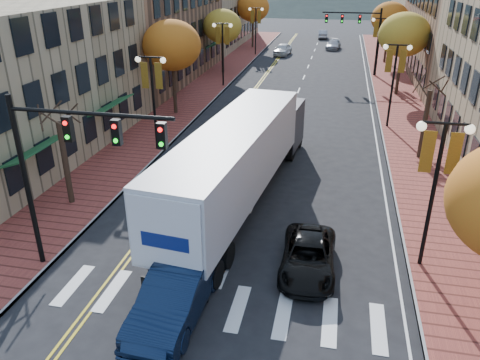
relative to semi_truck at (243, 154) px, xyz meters
The scene contains 27 objects.
ground 10.59m from the semi_truck, 86.53° to the right, with size 200.00×200.00×0.00m, color black.
sidewalk_left 23.90m from the semi_truck, 110.64° to the left, with size 4.00×85.00×0.15m, color brown.
sidewalk_right 24.36m from the semi_truck, 66.61° to the left, with size 4.00×85.00×0.15m, color brown.
building_left_mid 30.65m from the semi_truck, 122.46° to the left, with size 12.00×24.00×11.00m, color brown.
building_left_far 53.37m from the semi_truck, 107.89° to the left, with size 12.00×26.00×9.50m, color #9E8966.
building_right_far 57.12m from the semi_truck, 70.41° to the left, with size 15.00×20.00×11.00m, color #9E8966.
tree_left_a 8.68m from the semi_truck, 164.92° to the right, with size 0.28×0.28×4.20m.
tree_left_b 16.35m from the semi_truck, 121.37° to the left, with size 4.48×4.48×7.21m.
tree_left_c 31.00m from the semi_truck, 105.73° to the left, with size 4.16×4.16×6.69m.
tree_left_d 48.57m from the semi_truck, 99.95° to the left, with size 4.61×4.61×7.42m.
tree_right_b 12.35m from the semi_truck, 38.82° to the left, with size 0.28×0.28×4.20m.
tree_right_c 25.78m from the semi_truck, 67.94° to the left, with size 4.48×4.48×7.21m.
tree_right_d 40.98m from the semi_truck, 76.39° to the left, with size 4.35×4.35×7.00m.
lamp_left_b 9.13m from the semi_truck, 140.14° to the left, with size 1.96×0.36×6.05m.
lamp_left_c 24.78m from the semi_truck, 106.16° to the left, with size 1.96×0.36×6.05m.
lamp_left_d 42.34m from the semi_truck, 99.36° to the left, with size 1.96×0.36×6.05m.
lamp_right_a 9.33m from the semi_truck, 27.66° to the right, with size 1.96×0.36×6.05m.
lamp_right_b 16.06m from the semi_truck, 59.42° to the left, with size 1.96×0.36×6.05m.
lamp_right_c 32.81m from the semi_truck, 75.65° to the left, with size 1.96×0.36×6.05m.
traffic_mast_near 9.05m from the semi_truck, 123.77° to the right, with size 6.10×0.35×7.00m.
traffic_mast_far 32.41m from the semi_truck, 79.12° to the left, with size 6.10×0.34×7.00m.
semi_truck is the anchor object (origin of this frame).
navy_sedan 9.18m from the semi_truck, 93.10° to the right, with size 1.85×5.30×1.75m, color black.
black_suv 6.89m from the semi_truck, 55.58° to the right, with size 2.09×4.53×1.26m, color black.
car_far_white 43.05m from the semi_truck, 94.50° to the left, with size 1.78×4.42×1.51m, color silver.
car_far_silver 49.40m from the semi_truck, 86.33° to the left, with size 1.75×4.32×1.25m, color #9A9BA2.
car_far_oncoming 59.91m from the semi_truck, 88.93° to the left, with size 1.42×4.06×1.34m, color #9D9CA3.
Camera 1 is at (3.68, -10.80, 11.04)m, focal length 35.00 mm.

